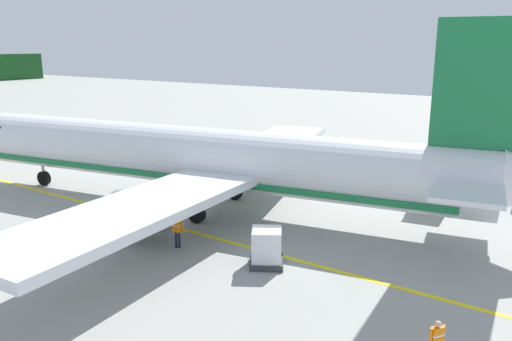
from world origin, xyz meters
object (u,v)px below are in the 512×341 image
Objects in this scene: crew_supervisor at (437,339)px; airliner_foreground at (204,159)px; cargo_container_mid at (267,247)px; crew_loader_right at (177,229)px; service_truck_baggage at (435,179)px.

airliner_foreground is at bearing 63.70° from crew_supervisor.
cargo_container_mid is 1.25× the size of crew_loader_right.
service_truck_baggage is 19.50m from crew_supervisor.
cargo_container_mid is at bearing 69.02° from crew_supervisor.
crew_supervisor is (-18.74, -5.34, -0.61)m from service_truck_baggage.
airliner_foreground is 10.02m from cargo_container_mid.
service_truck_baggage is 18.41m from crew_loader_right.
service_truck_baggage is 15.72m from cargo_container_mid.
airliner_foreground is 19.55m from crew_supervisor.
cargo_container_mid reaches higher than crew_loader_right.
service_truck_baggage is at bearing -13.96° from cargo_container_mid.
airliner_foreground is at bearing 58.34° from cargo_container_mid.
airliner_foreground is at bearing 130.09° from service_truck_baggage.
service_truck_baggage is 2.56× the size of cargo_container_mid.
airliner_foreground reaches higher than crew_loader_right.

